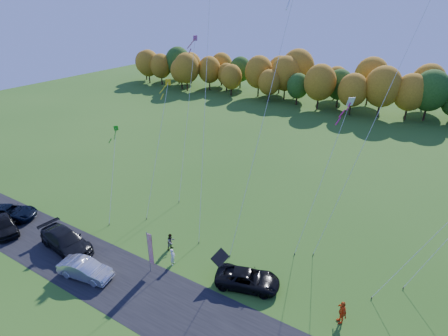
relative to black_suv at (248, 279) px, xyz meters
The scene contains 20 objects.
ground 5.38m from the black_suv, behind, with size 160.00×160.00×0.00m, color #285516.
asphalt_strip 7.19m from the black_suv, 137.45° to the right, with size 90.00×6.00×0.01m, color black.
tree_line 54.42m from the black_suv, 95.56° to the left, with size 116.00×12.00×10.00m, color #1E4711, non-canonical shape.
black_suv is the anchor object (origin of this frame).
silver_sedan 13.24m from the black_suv, 153.44° to the right, with size 1.60×4.58×1.51m, color silver.
dark_truck_a 16.90m from the black_suv, 165.01° to the right, with size 2.44×5.99×1.74m, color black.
dark_truck_b 24.48m from the black_suv, 166.31° to the right, with size 1.91×4.74×1.61m, color black.
dark_suv_west 25.90m from the black_suv, behind, with size 2.45×5.31×1.48m, color black.
person_tailgate_a 6.75m from the black_suv, behind, with size 0.57×0.37×1.56m, color silver.
person_tailgate_b 8.11m from the black_suv, behind, with size 0.78×0.61×1.61m, color gray.
person_east 7.24m from the black_suv, ahead, with size 1.10×0.46×1.88m, color #DD5114.
feather_flag 8.21m from the black_suv, 160.57° to the right, with size 0.53×0.07×3.96m.
kite_delta_blue 19.08m from the black_suv, 137.47° to the left, with size 6.59×12.57×32.02m.
kite_parafoil_orange 19.65m from the black_suv, 60.78° to the left, with size 8.39×11.29×30.91m.
kite_delta_red 13.65m from the black_suv, 107.91° to the left, with size 2.96×9.00×25.08m.
kite_diamond_yellow 16.26m from the black_suv, 156.37° to the left, with size 1.66×6.80×13.66m.
kite_diamond_green 17.42m from the black_suv, behind, with size 2.43×4.78×9.30m.
kite_diamond_white 10.72m from the black_suv, 72.48° to the left, with size 2.29×6.65×13.61m.
kite_diamond_pink 18.93m from the black_suv, 141.29° to the left, with size 2.41×7.38×17.43m.
kite_diamond_blue_low 12.30m from the black_suv, 25.86° to the left, with size 4.43×3.60×8.09m.
Camera 1 is at (14.52, -18.17, 20.50)m, focal length 28.00 mm.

